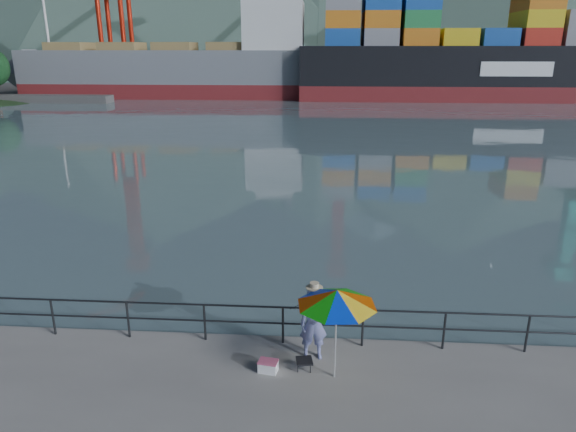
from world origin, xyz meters
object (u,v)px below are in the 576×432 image
object	(u,v)px
container_ship	(517,59)
fisherman	(314,323)
beach_umbrella	(337,298)
cooler_bag	(268,367)
bulk_carrier	(189,69)

from	to	relation	value
container_ship	fisherman	bearing A→B (deg)	-111.95
fisherman	beach_umbrella	world-z (taller)	beach_umbrella
beach_umbrella	cooler_bag	size ratio (longest dim) A/B	5.19
container_ship	cooler_bag	bearing A→B (deg)	-112.47
fisherman	beach_umbrella	xyz separation A→B (m)	(0.50, -0.76, 1.08)
fisherman	container_ship	distance (m)	77.06
container_ship	beach_umbrella	bearing A→B (deg)	-111.40
beach_umbrella	container_ship	distance (m)	77.52
bulk_carrier	fisherman	bearing A→B (deg)	-73.54
fisherman	bulk_carrier	xyz separation A→B (m)	(-21.38, 72.34, 3.25)
fisherman	bulk_carrier	distance (m)	75.50
bulk_carrier	container_ship	bearing A→B (deg)	-1.15
fisherman	cooler_bag	xyz separation A→B (m)	(-1.03, -0.67, -0.79)
cooler_bag	bulk_carrier	xyz separation A→B (m)	(-20.35, 73.00, 4.04)
beach_umbrella	cooler_bag	world-z (taller)	beach_umbrella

